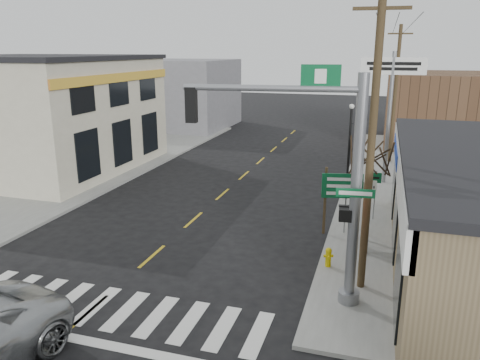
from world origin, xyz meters
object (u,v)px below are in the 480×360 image
(lamp_post, at_px, (351,144))
(utility_pole_near, at_px, (371,145))
(dance_center_sign, at_px, (392,86))
(bare_tree, at_px, (372,148))
(utility_pole_far, at_px, (395,94))
(traffic_signal_pole, at_px, (328,167))
(fire_hydrant, at_px, (328,256))
(guide_sign, at_px, (342,193))

(lamp_post, bearing_deg, utility_pole_near, -106.14)
(lamp_post, relative_size, dance_center_sign, 0.66)
(bare_tree, height_order, utility_pole_far, utility_pole_far)
(traffic_signal_pole, distance_m, bare_tree, 3.88)
(fire_hydrant, xyz_separation_m, bare_tree, (1.16, 1.53, 3.55))
(bare_tree, bearing_deg, traffic_signal_pole, -106.75)
(traffic_signal_pole, bearing_deg, fire_hydrant, 84.78)
(lamp_post, distance_m, bare_tree, 6.91)
(utility_pole_near, height_order, utility_pole_far, utility_pole_near)
(lamp_post, height_order, dance_center_sign, dance_center_sign)
(dance_center_sign, bearing_deg, fire_hydrant, -97.92)
(traffic_signal_pole, relative_size, lamp_post, 1.46)
(utility_pole_near, xyz_separation_m, utility_pole_far, (0.93, 18.18, -0.08))
(lamp_post, distance_m, utility_pole_near, 9.59)
(guide_sign, relative_size, bare_tree, 0.56)
(fire_hydrant, bearing_deg, lamp_post, 89.88)
(traffic_signal_pole, bearing_deg, utility_pole_far, 77.66)
(traffic_signal_pole, xyz_separation_m, bare_tree, (1.12, 3.71, -0.15))
(dance_center_sign, bearing_deg, traffic_signal_pole, -96.42)
(lamp_post, relative_size, utility_pole_near, 0.53)
(traffic_signal_pole, relative_size, utility_pole_far, 0.79)
(dance_center_sign, bearing_deg, bare_tree, -92.73)
(utility_pole_near, bearing_deg, fire_hydrant, 133.28)
(fire_hydrant, xyz_separation_m, utility_pole_far, (2.08, 17.07, 4.11))
(fire_hydrant, xyz_separation_m, lamp_post, (0.02, 8.24, 2.36))
(guide_sign, xyz_separation_m, utility_pole_near, (1.04, -4.06, 2.76))
(guide_sign, xyz_separation_m, bare_tree, (1.04, -1.42, 2.13))
(bare_tree, distance_m, utility_pole_near, 2.71)
(utility_pole_near, relative_size, utility_pole_far, 1.02)
(lamp_post, bearing_deg, bare_tree, -103.45)
(guide_sign, bearing_deg, utility_pole_far, 70.49)
(bare_tree, xyz_separation_m, utility_pole_near, (0.00, -2.64, 0.63))
(lamp_post, xyz_separation_m, dance_center_sign, (1.74, 3.41, 2.62))
(fire_hydrant, relative_size, utility_pole_far, 0.08)
(guide_sign, xyz_separation_m, dance_center_sign, (1.64, 8.71, 3.55))
(traffic_signal_pole, height_order, utility_pole_far, utility_pole_far)
(guide_sign, bearing_deg, bare_tree, -65.25)
(fire_hydrant, relative_size, dance_center_sign, 0.10)
(utility_pole_near, bearing_deg, utility_pole_far, 84.16)
(traffic_signal_pole, distance_m, dance_center_sign, 14.00)
(utility_pole_near, bearing_deg, guide_sign, 101.50)
(bare_tree, bearing_deg, utility_pole_far, 86.59)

